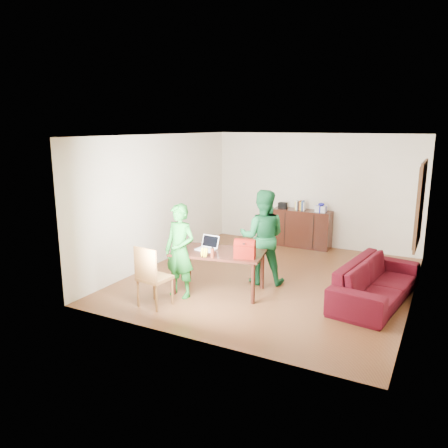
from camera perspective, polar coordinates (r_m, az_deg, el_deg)
The scene contains 10 objects.
room at distance 8.24m, azimuth 6.67°, elevation 1.71°, with size 5.20×5.70×2.90m.
table at distance 7.63m, azimuth -0.70°, elevation -4.24°, with size 1.71×1.16×0.74m.
chair at distance 7.23m, azimuth -9.08°, elevation -8.32°, with size 0.51×0.49×1.02m.
person_near at distance 7.42m, azimuth -5.79°, elevation -3.51°, with size 0.59×0.39×1.61m, color #145D1A.
person_far at distance 8.03m, azimuth 5.05°, elevation -1.70°, with size 0.85×0.66×1.75m, color #125328.
laptop at distance 7.68m, azimuth -2.38°, elevation -3.07°, with size 0.34×0.25×0.24m.
bananas at distance 7.28m, azimuth -2.59°, elevation -4.09°, with size 0.17×0.10×0.06m, color yellow, non-canonical shape.
bottle at distance 7.22m, azimuth -1.53°, elevation -3.74°, with size 0.06×0.06×0.18m, color #582114.
red_bag at distance 7.22m, azimuth 2.74°, elevation -3.45°, with size 0.34×0.20×0.25m, color maroon.
sofa at distance 7.76m, azimuth 19.27°, elevation -7.14°, with size 2.27×0.89×0.66m, color #3B0708.
Camera 1 is at (2.89, -7.43, 2.88)m, focal length 35.00 mm.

